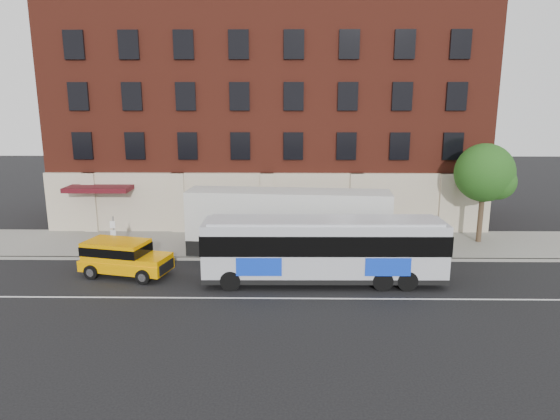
{
  "coord_description": "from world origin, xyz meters",
  "views": [
    {
      "loc": [
        1.32,
        -20.51,
        8.85
      ],
      "look_at": [
        0.96,
        5.5,
        3.05
      ],
      "focal_mm": 31.37,
      "sensor_mm": 36.0,
      "label": 1
    }
  ],
  "objects_px": {
    "sign_pole": "(114,234)",
    "shipping_container": "(288,224)",
    "city_bus": "(324,248)",
    "street_tree": "(485,175)",
    "yellow_suv": "(122,256)"
  },
  "relations": [
    {
      "from": "city_bus",
      "to": "yellow_suv",
      "type": "height_order",
      "value": "city_bus"
    },
    {
      "from": "shipping_container",
      "to": "city_bus",
      "type": "bearing_deg",
      "value": -67.81
    },
    {
      "from": "yellow_suv",
      "to": "shipping_container",
      "type": "height_order",
      "value": "shipping_container"
    },
    {
      "from": "sign_pole",
      "to": "street_tree",
      "type": "xyz_separation_m",
      "value": [
        22.04,
        3.34,
        2.96
      ]
    },
    {
      "from": "yellow_suv",
      "to": "shipping_container",
      "type": "bearing_deg",
      "value": 21.64
    },
    {
      "from": "sign_pole",
      "to": "shipping_container",
      "type": "relative_size",
      "value": 0.21
    },
    {
      "from": "city_bus",
      "to": "yellow_suv",
      "type": "bearing_deg",
      "value": 175.21
    },
    {
      "from": "sign_pole",
      "to": "city_bus",
      "type": "relative_size",
      "value": 0.21
    },
    {
      "from": "sign_pole",
      "to": "shipping_container",
      "type": "height_order",
      "value": "shipping_container"
    },
    {
      "from": "street_tree",
      "to": "city_bus",
      "type": "distance_m",
      "value": 12.73
    },
    {
      "from": "city_bus",
      "to": "shipping_container",
      "type": "relative_size",
      "value": 1.01
    },
    {
      "from": "street_tree",
      "to": "shipping_container",
      "type": "xyz_separation_m",
      "value": [
        -12.12,
        -2.61,
        -2.5
      ]
    },
    {
      "from": "street_tree",
      "to": "shipping_container",
      "type": "distance_m",
      "value": 12.65
    },
    {
      "from": "street_tree",
      "to": "city_bus",
      "type": "bearing_deg",
      "value": -146.47
    },
    {
      "from": "yellow_suv",
      "to": "city_bus",
      "type": "bearing_deg",
      "value": -4.79
    }
  ]
}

